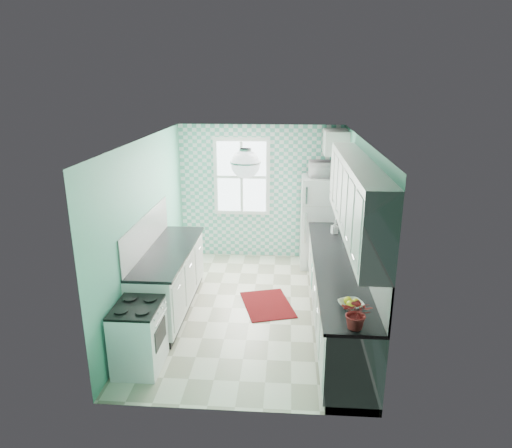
# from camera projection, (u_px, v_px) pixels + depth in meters

# --- Properties ---
(floor) EXTENTS (3.00, 4.40, 0.02)m
(floor) POSITION_uv_depth(u_px,v_px,m) (251.00, 309.00, 6.81)
(floor) COLOR #EFE6CC
(floor) RESTS_ON ground
(ceiling) EXTENTS (3.00, 4.40, 0.02)m
(ceiling) POSITION_uv_depth(u_px,v_px,m) (251.00, 139.00, 6.04)
(ceiling) COLOR white
(ceiling) RESTS_ON wall_back
(wall_back) EXTENTS (3.00, 0.02, 2.50)m
(wall_back) POSITION_uv_depth(u_px,v_px,m) (261.00, 192.00, 8.52)
(wall_back) COLOR #5EBC9C
(wall_back) RESTS_ON floor
(wall_front) EXTENTS (3.00, 0.02, 2.50)m
(wall_front) POSITION_uv_depth(u_px,v_px,m) (232.00, 302.00, 4.32)
(wall_front) COLOR #5EBC9C
(wall_front) RESTS_ON floor
(wall_left) EXTENTS (0.02, 4.40, 2.50)m
(wall_left) POSITION_uv_depth(u_px,v_px,m) (146.00, 227.00, 6.52)
(wall_left) COLOR #5EBC9C
(wall_left) RESTS_ON floor
(wall_right) EXTENTS (0.02, 4.40, 2.50)m
(wall_right) POSITION_uv_depth(u_px,v_px,m) (360.00, 232.00, 6.32)
(wall_right) COLOR #5EBC9C
(wall_right) RESTS_ON floor
(accent_wall) EXTENTS (3.00, 0.01, 2.50)m
(accent_wall) POSITION_uv_depth(u_px,v_px,m) (261.00, 193.00, 8.50)
(accent_wall) COLOR #5BB6A0
(accent_wall) RESTS_ON wall_back
(window) EXTENTS (1.04, 0.05, 1.44)m
(window) POSITION_uv_depth(u_px,v_px,m) (242.00, 177.00, 8.41)
(window) COLOR white
(window) RESTS_ON wall_back
(backsplash_right) EXTENTS (0.02, 3.60, 0.51)m
(backsplash_right) POSITION_uv_depth(u_px,v_px,m) (362.00, 245.00, 5.96)
(backsplash_right) COLOR white
(backsplash_right) RESTS_ON wall_right
(backsplash_left) EXTENTS (0.02, 2.15, 0.51)m
(backsplash_left) POSITION_uv_depth(u_px,v_px,m) (146.00, 232.00, 6.47)
(backsplash_left) COLOR white
(backsplash_left) RESTS_ON wall_left
(upper_cabinets_right) EXTENTS (0.33, 3.20, 0.90)m
(upper_cabinets_right) POSITION_uv_depth(u_px,v_px,m) (356.00, 197.00, 5.57)
(upper_cabinets_right) COLOR white
(upper_cabinets_right) RESTS_ON wall_right
(upper_cabinet_fridge) EXTENTS (0.40, 0.74, 0.40)m
(upper_cabinet_fridge) POSITION_uv_depth(u_px,v_px,m) (336.00, 142.00, 7.77)
(upper_cabinet_fridge) COLOR white
(upper_cabinet_fridge) RESTS_ON wall_right
(ceiling_light) EXTENTS (0.34, 0.34, 0.35)m
(ceiling_light) POSITION_uv_depth(u_px,v_px,m) (245.00, 164.00, 5.34)
(ceiling_light) COLOR silver
(ceiling_light) RESTS_ON ceiling
(base_cabinets_right) EXTENTS (0.60, 3.60, 0.90)m
(base_cabinets_right) POSITION_uv_depth(u_px,v_px,m) (337.00, 296.00, 6.21)
(base_cabinets_right) COLOR white
(base_cabinets_right) RESTS_ON floor
(countertop_right) EXTENTS (0.63, 3.60, 0.04)m
(countertop_right) POSITION_uv_depth(u_px,v_px,m) (338.00, 264.00, 6.06)
(countertop_right) COLOR black
(countertop_right) RESTS_ON base_cabinets_right
(base_cabinets_left) EXTENTS (0.60, 2.15, 0.90)m
(base_cabinets_left) POSITION_uv_depth(u_px,v_px,m) (169.00, 281.00, 6.68)
(base_cabinets_left) COLOR white
(base_cabinets_left) RESTS_ON floor
(countertop_left) EXTENTS (0.63, 2.15, 0.04)m
(countertop_left) POSITION_uv_depth(u_px,v_px,m) (169.00, 251.00, 6.53)
(countertop_left) COLOR black
(countertop_left) RESTS_ON base_cabinets_left
(fridge) EXTENTS (0.72, 0.71, 1.64)m
(fridge) POSITION_uv_depth(u_px,v_px,m) (321.00, 222.00, 8.19)
(fridge) COLOR white
(fridge) RESTS_ON floor
(stove) EXTENTS (0.52, 0.65, 0.78)m
(stove) POSITION_uv_depth(u_px,v_px,m) (139.00, 336.00, 5.32)
(stove) COLOR silver
(stove) RESTS_ON floor
(sink) EXTENTS (0.49, 0.41, 0.53)m
(sink) POSITION_uv_depth(u_px,v_px,m) (333.00, 240.00, 6.92)
(sink) COLOR silver
(sink) RESTS_ON countertop_right
(rug) EXTENTS (0.92, 1.11, 0.02)m
(rug) POSITION_uv_depth(u_px,v_px,m) (267.00, 305.00, 6.91)
(rug) COLOR maroon
(rug) RESTS_ON floor
(dish_towel) EXTENTS (0.10, 0.20, 0.32)m
(dish_towel) POSITION_uv_depth(u_px,v_px,m) (312.00, 276.00, 6.75)
(dish_towel) COLOR #589D97
(dish_towel) RESTS_ON base_cabinets_right
(fruit_bowl) EXTENTS (0.33, 0.33, 0.06)m
(fruit_bowl) POSITION_uv_depth(u_px,v_px,m) (351.00, 305.00, 4.86)
(fruit_bowl) COLOR white
(fruit_bowl) RESTS_ON countertop_right
(potted_plant) EXTENTS (0.37, 0.34, 0.33)m
(potted_plant) POSITION_uv_depth(u_px,v_px,m) (357.00, 313.00, 4.42)
(potted_plant) COLOR #A01218
(potted_plant) RESTS_ON countertop_right
(soap_bottle) EXTENTS (0.11, 0.11, 0.19)m
(soap_bottle) POSITION_uv_depth(u_px,v_px,m) (334.00, 228.00, 7.18)
(soap_bottle) COLOR #B0C0CF
(soap_bottle) RESTS_ON countertop_right
(microwave) EXTENTS (0.50, 0.34, 0.28)m
(microwave) POSITION_uv_depth(u_px,v_px,m) (323.00, 169.00, 7.90)
(microwave) COLOR silver
(microwave) RESTS_ON fridge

